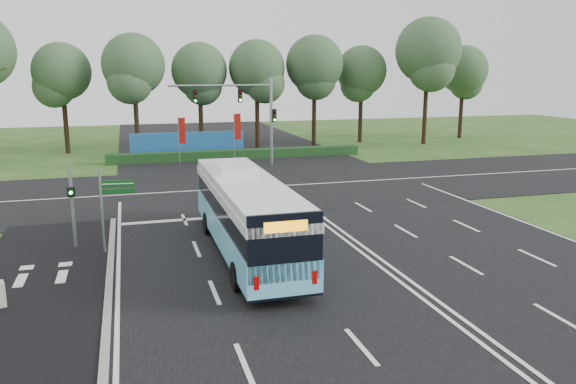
# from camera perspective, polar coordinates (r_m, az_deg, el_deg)

# --- Properties ---
(ground) EXTENTS (120.00, 120.00, 0.00)m
(ground) POSITION_cam_1_polar(r_m,az_deg,el_deg) (25.99, 5.37, -4.62)
(ground) COLOR #254B19
(ground) RESTS_ON ground
(road_main) EXTENTS (20.00, 120.00, 0.04)m
(road_main) POSITION_cam_1_polar(r_m,az_deg,el_deg) (25.98, 5.37, -4.58)
(road_main) COLOR black
(road_main) RESTS_ON ground
(road_cross) EXTENTS (120.00, 14.00, 0.05)m
(road_cross) POSITION_cam_1_polar(r_m,az_deg,el_deg) (37.07, -1.40, 0.57)
(road_cross) COLOR black
(road_cross) RESTS_ON ground
(bike_path) EXTENTS (5.00, 18.00, 0.06)m
(bike_path) POSITION_cam_1_polar(r_m,az_deg,el_deg) (21.72, -24.09, -9.03)
(bike_path) COLOR black
(bike_path) RESTS_ON ground
(kerb_strip) EXTENTS (0.25, 18.00, 0.12)m
(kerb_strip) POSITION_cam_1_polar(r_m,az_deg,el_deg) (21.47, -17.69, -8.67)
(kerb_strip) COLOR gray
(kerb_strip) RESTS_ON ground
(city_bus) EXTENTS (2.63, 12.01, 3.45)m
(city_bus) POSITION_cam_1_polar(r_m,az_deg,el_deg) (23.15, -4.25, -2.25)
(city_bus) COLOR #67C9EF
(city_bus) RESTS_ON ground
(pedestrian_signal) EXTENTS (0.34, 0.43, 3.67)m
(pedestrian_signal) POSITION_cam_1_polar(r_m,az_deg,el_deg) (25.46, -21.07, -1.09)
(pedestrian_signal) COLOR gray
(pedestrian_signal) RESTS_ON ground
(street_sign) EXTENTS (1.41, 0.24, 3.62)m
(street_sign) POSITION_cam_1_polar(r_m,az_deg,el_deg) (24.17, -17.68, -0.79)
(street_sign) COLOR gray
(street_sign) RESTS_ON ground
(banner_flag_left) EXTENTS (0.58, 0.12, 3.91)m
(banner_flag_left) POSITION_cam_1_polar(r_m,az_deg,el_deg) (46.17, -10.78, 5.87)
(banner_flag_left) COLOR gray
(banner_flag_left) RESTS_ON ground
(banner_flag_mid) EXTENTS (0.60, 0.09, 4.08)m
(banner_flag_mid) POSITION_cam_1_polar(r_m,az_deg,el_deg) (47.79, -5.23, 6.37)
(banner_flag_mid) COLOR gray
(banner_flag_mid) RESTS_ON ground
(traffic_light_gantry) EXTENTS (8.41, 0.28, 7.00)m
(traffic_light_gantry) POSITION_cam_1_polar(r_m,az_deg,el_deg) (44.71, -3.97, 8.54)
(traffic_light_gantry) COLOR gray
(traffic_light_gantry) RESTS_ON ground
(hedge) EXTENTS (22.00, 1.20, 0.80)m
(hedge) POSITION_cam_1_polar(r_m,az_deg,el_deg) (49.02, -5.12, 3.83)
(hedge) COLOR #133617
(hedge) RESTS_ON ground
(blue_hoarding) EXTENTS (10.00, 0.30, 2.20)m
(blue_hoarding) POSITION_cam_1_polar(r_m,az_deg,el_deg) (50.80, -10.13, 4.78)
(blue_hoarding) COLOR #1C599A
(blue_hoarding) RESTS_ON ground
(eucalyptus_row) EXTENTS (54.28, 9.73, 12.86)m
(eucalyptus_row) POSITION_cam_1_polar(r_m,az_deg,el_deg) (55.59, -3.35, 12.97)
(eucalyptus_row) COLOR black
(eucalyptus_row) RESTS_ON ground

